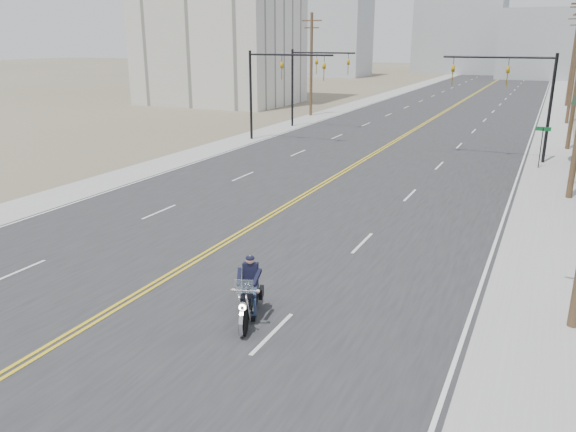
# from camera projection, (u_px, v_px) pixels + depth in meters

# --- Properties ---
(ground_plane) EXTENTS (400.00, 400.00, 0.00)m
(ground_plane) POSITION_uv_depth(u_px,v_px,m) (23.00, 364.00, 14.05)
(ground_plane) COLOR #776D56
(ground_plane) RESTS_ON ground
(road) EXTENTS (20.00, 200.00, 0.01)m
(road) POSITION_uv_depth(u_px,v_px,m) (462.00, 101.00, 74.50)
(road) COLOR #303033
(road) RESTS_ON ground
(sidewalk_left) EXTENTS (3.00, 200.00, 0.01)m
(sidewalk_left) POSITION_uv_depth(u_px,v_px,m) (378.00, 98.00, 79.17)
(sidewalk_left) COLOR #A5A5A0
(sidewalk_left) RESTS_ON ground
(sidewalk_right) EXTENTS (3.00, 200.00, 0.01)m
(sidewalk_right) POSITION_uv_depth(u_px,v_px,m) (557.00, 106.00, 69.83)
(sidewalk_right) COLOR #A5A5A0
(sidewalk_right) RESTS_ON ground
(traffic_mast_left) EXTENTS (7.10, 0.26, 7.00)m
(traffic_mast_left) POSITION_uv_depth(u_px,v_px,m) (273.00, 78.00, 43.85)
(traffic_mast_left) COLOR black
(traffic_mast_left) RESTS_ON ground
(traffic_mast_right) EXTENTS (7.10, 0.26, 7.00)m
(traffic_mast_right) POSITION_uv_depth(u_px,v_px,m) (519.00, 86.00, 36.56)
(traffic_mast_right) COLOR black
(traffic_mast_right) RESTS_ON ground
(traffic_mast_far) EXTENTS (6.10, 0.26, 7.00)m
(traffic_mast_far) POSITION_uv_depth(u_px,v_px,m) (309.00, 74.00, 50.92)
(traffic_mast_far) COLOR black
(traffic_mast_far) RESTS_ON ground
(street_sign) EXTENTS (0.90, 0.06, 2.62)m
(street_sign) POSITION_uv_depth(u_px,v_px,m) (542.00, 140.00, 35.03)
(street_sign) COLOR black
(street_sign) RESTS_ON ground
(utility_pole_d) EXTENTS (2.20, 0.30, 11.50)m
(utility_pole_d) POSITION_uv_depth(u_px,v_px,m) (576.00, 60.00, 52.96)
(utility_pole_d) COLOR brown
(utility_pole_d) RESTS_ON ground
(utility_pole_e) EXTENTS (2.20, 0.30, 11.00)m
(utility_pole_e) POSITION_uv_depth(u_px,v_px,m) (573.00, 58.00, 67.71)
(utility_pole_e) COLOR brown
(utility_pole_e) RESTS_ON ground
(utility_pole_left) EXTENTS (2.20, 0.30, 10.50)m
(utility_pole_left) POSITION_uv_depth(u_px,v_px,m) (311.00, 63.00, 58.94)
(utility_pole_left) COLOR brown
(utility_pole_left) RESTS_ON ground
(haze_bldg_a) EXTENTS (14.00, 12.00, 22.00)m
(haze_bldg_a) POSITION_uv_depth(u_px,v_px,m) (336.00, 25.00, 124.28)
(haze_bldg_a) COLOR #B7BCC6
(haze_bldg_a) RESTS_ON ground
(haze_bldg_b) EXTENTS (18.00, 14.00, 14.00)m
(haze_bldg_b) POSITION_uv_depth(u_px,v_px,m) (546.00, 44.00, 116.66)
(haze_bldg_b) COLOR #ADB2B7
(haze_bldg_b) RESTS_ON ground
(haze_bldg_d) EXTENTS (20.00, 15.00, 26.00)m
(haze_bldg_d) POSITION_uv_depth(u_px,v_px,m) (461.00, 18.00, 135.93)
(haze_bldg_d) COLOR #ADB2B7
(haze_bldg_d) RESTS_ON ground
(haze_bldg_f) EXTENTS (12.00, 12.00, 16.00)m
(haze_bldg_f) POSITION_uv_depth(u_px,v_px,m) (301.00, 39.00, 144.22)
(haze_bldg_f) COLOR #ADB2B7
(haze_bldg_f) RESTS_ON ground
(motorcyclist) EXTENTS (1.76, 2.61, 1.88)m
(motorcyclist) POSITION_uv_depth(u_px,v_px,m) (249.00, 290.00, 15.98)
(motorcyclist) COLOR black
(motorcyclist) RESTS_ON ground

